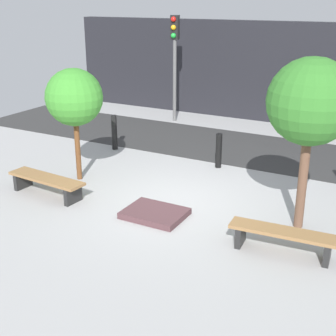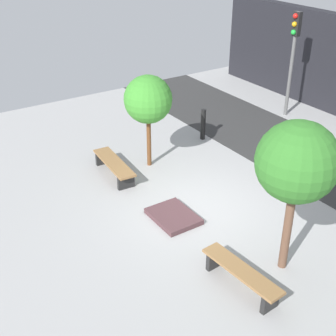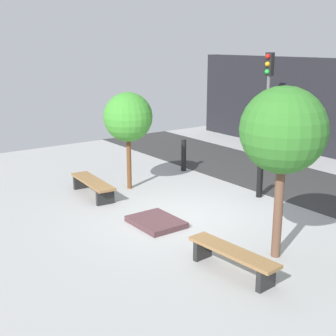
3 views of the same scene
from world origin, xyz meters
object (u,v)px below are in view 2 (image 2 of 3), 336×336
bollard_far_left (203,124)px  bollard_left (276,166)px  bench_left (114,165)px  traffic_light_west (294,46)px  bench_right (241,274)px  tree_behind_left_bench (148,100)px  planter_bed (173,216)px  tree_behind_right_bench (297,163)px

bollard_far_left → bollard_left: (3.21, 0.00, -0.05)m
bench_left → traffic_light_west: 7.53m
bench_left → bench_right: (5.25, 0.00, 0.00)m
bench_right → bollard_far_left: size_ratio=1.86×
bench_right → tree_behind_left_bench: tree_behind_left_bench is taller
planter_bed → tree_behind_left_bench: size_ratio=0.45×
planter_bed → tree_behind_right_bench: 3.63m
traffic_light_west → tree_behind_right_bench: bearing=-46.0°
tree_behind_left_bench → bollard_far_left: 2.83m
bench_right → bollard_left: 4.36m
bench_right → tree_behind_right_bench: size_ratio=0.58×
tree_behind_left_bench → planter_bed: bearing=-19.4°
bench_left → tree_behind_right_bench: tree_behind_right_bench is taller
tree_behind_left_bench → traffic_light_west: size_ratio=0.74×
bench_right → tree_behind_left_bench: size_ratio=0.70×
tree_behind_right_bench → bollard_left: bearing=138.2°
bench_right → planter_bed: 2.65m
planter_bed → bollard_far_left: (-3.21, 3.27, 0.44)m
planter_bed → tree_behind_right_bench: tree_behind_right_bench is taller
bench_right → bollard_far_left: bollard_far_left is taller
tree_behind_right_bench → bench_right: bearing=-90.0°
tree_behind_right_bench → traffic_light_west: (-5.85, 6.06, 0.08)m
bench_right → tree_behind_right_bench: 2.37m
bollard_left → bollard_far_left: bearing=180.0°
tree_behind_left_bench → bollard_far_left: size_ratio=2.65×
tree_behind_right_bench → bollard_far_left: 6.57m
bench_right → traffic_light_west: bearing=124.9°
bench_left → bollard_far_left: (-0.58, 3.47, 0.19)m
bench_right → bollard_left: bearing=122.9°
planter_bed → tree_behind_right_bench: (2.63, 0.92, 2.33)m
planter_bed → traffic_light_west: (-3.23, 6.98, 2.41)m
tree_behind_left_bench → tree_behind_right_bench: (5.25, 0.00, 0.42)m
bench_right → tree_behind_right_bench: tree_behind_right_bench is taller
bench_left → tree_behind_left_bench: tree_behind_left_bench is taller
planter_bed → bollard_far_left: 4.61m
bench_right → bollard_left: bollard_left is taller
tree_behind_left_bench → tree_behind_right_bench: 5.27m
planter_bed → bollard_left: bollard_left is taller
bench_left → traffic_light_west: traffic_light_west is taller
bench_left → planter_bed: bench_left is taller
tree_behind_right_bench → bollard_far_left: tree_behind_right_bench is taller
planter_bed → bollard_far_left: bearing=134.5°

